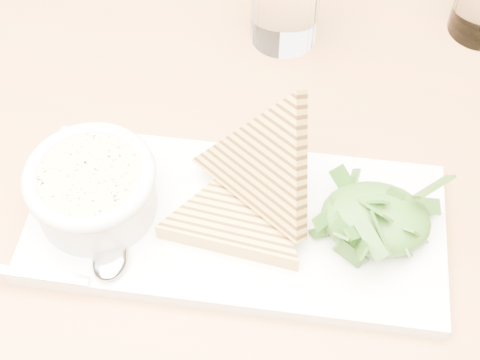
# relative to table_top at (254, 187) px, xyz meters

# --- Properties ---
(table_top) EXTENTS (1.29, 0.92, 0.04)m
(table_top) POSITION_rel_table_top_xyz_m (0.00, 0.00, 0.00)
(table_top) COLOR #A26337
(table_top) RESTS_ON ground
(platter) EXTENTS (0.39, 0.18, 0.02)m
(platter) POSITION_rel_table_top_xyz_m (-0.01, -0.06, 0.03)
(platter) COLOR white
(platter) RESTS_ON table_top
(soup_bowl) EXTENTS (0.11, 0.11, 0.04)m
(soup_bowl) POSITION_rel_table_top_xyz_m (-0.14, -0.07, 0.06)
(soup_bowl) COLOR white
(soup_bowl) RESTS_ON platter
(soup) EXTENTS (0.09, 0.09, 0.01)m
(soup) POSITION_rel_table_top_xyz_m (-0.14, -0.07, 0.08)
(soup) COLOR beige
(soup) RESTS_ON soup_bowl
(bowl_rim) EXTENTS (0.12, 0.12, 0.01)m
(bowl_rim) POSITION_rel_table_top_xyz_m (-0.14, -0.07, 0.09)
(bowl_rim) COLOR white
(bowl_rim) RESTS_ON soup_bowl
(sandwich_flat) EXTENTS (0.16, 0.16, 0.02)m
(sandwich_flat) POSITION_rel_table_top_xyz_m (-0.01, -0.06, 0.05)
(sandwich_flat) COLOR #BD9141
(sandwich_flat) RESTS_ON platter
(sandwich_lean) EXTENTS (0.21, 0.21, 0.17)m
(sandwich_lean) POSITION_rel_table_top_xyz_m (0.01, -0.03, 0.09)
(sandwich_lean) COLOR #BD9141
(sandwich_lean) RESTS_ON sandwich_flat
(salad_base) EXTENTS (0.10, 0.08, 0.04)m
(salad_base) POSITION_rel_table_top_xyz_m (0.12, -0.05, 0.06)
(salad_base) COLOR #163D0D
(salad_base) RESTS_ON platter
(arugula_pile) EXTENTS (0.11, 0.10, 0.05)m
(arugula_pile) POSITION_rel_table_top_xyz_m (0.12, -0.05, 0.06)
(arugula_pile) COLOR #3E6821
(arugula_pile) RESTS_ON platter
(spoon_bowl) EXTENTS (0.03, 0.04, 0.01)m
(spoon_bowl) POSITION_rel_table_top_xyz_m (-0.11, -0.13, 0.04)
(spoon_bowl) COLOR silver
(spoon_bowl) RESTS_ON platter
(spoon_handle) EXTENTS (0.11, 0.01, 0.00)m
(spoon_handle) POSITION_rel_table_top_xyz_m (-0.17, -0.15, 0.04)
(spoon_handle) COLOR silver
(spoon_handle) RESTS_ON platter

